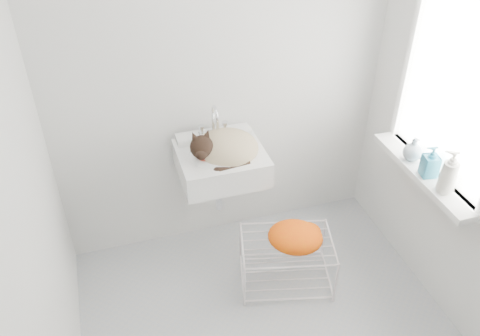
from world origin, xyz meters
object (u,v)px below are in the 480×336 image
object	(u,v)px
wire_rack	(286,264)
sink	(221,152)
bottle_a	(444,191)
bottle_b	(427,175)
cat	(224,147)
bottle_c	(411,159)

from	to	relation	value
wire_rack	sink	bearing A→B (deg)	129.29
sink	bottle_a	bearing A→B (deg)	-34.56
bottle_b	sink	bearing A→B (deg)	151.47
sink	bottle_a	world-z (taller)	bottle_a
sink	wire_rack	world-z (taller)	sink
sink	bottle_b	distance (m)	1.23
sink	wire_rack	xyz separation A→B (m)	(0.32, -0.39, -0.70)
bottle_a	bottle_b	bearing A→B (deg)	90.00
wire_rack	bottle_b	distance (m)	1.05
sink	cat	world-z (taller)	cat
wire_rack	bottle_a	world-z (taller)	bottle_a
sink	wire_rack	bearing A→B (deg)	-50.71
bottle_a	bottle_b	size ratio (longest dim) A/B	1.14
bottle_a	bottle_b	xyz separation A→B (m)	(0.00, 0.16, 0.00)
sink	bottle_a	size ratio (longest dim) A/B	2.41
wire_rack	bottle_c	size ratio (longest dim) A/B	3.87
cat	bottle_a	size ratio (longest dim) A/B	2.03
bottle_c	bottle_b	bearing A→B (deg)	-90.00
wire_rack	bottle_b	world-z (taller)	bottle_b
sink	bottle_b	world-z (taller)	sink
sink	cat	size ratio (longest dim) A/B	1.19
bottle_a	bottle_c	bearing A→B (deg)	90.00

